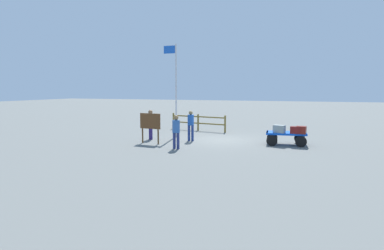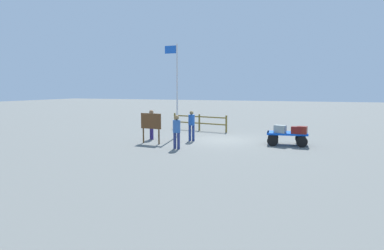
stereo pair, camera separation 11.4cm
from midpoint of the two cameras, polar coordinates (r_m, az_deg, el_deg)
ground_plane at (r=19.54m, az=5.05°, el=-2.46°), size 120.00×120.00×0.00m
luggage_cart at (r=18.36m, az=15.62°, el=-1.72°), size 2.13×1.50×0.65m
suitcase_maroon at (r=17.90m, az=17.12°, el=-0.82°), size 0.51×0.33×0.36m
suitcase_grey at (r=17.94m, az=18.01°, el=-0.81°), size 0.50×0.42×0.38m
suitcase_navy at (r=17.99m, az=14.60°, el=-0.66°), size 0.63×0.48×0.39m
worker_lead at (r=18.91m, az=0.10°, el=0.28°), size 0.39×0.39×1.68m
worker_trailing at (r=19.65m, az=-6.59°, el=0.53°), size 0.54×0.54×1.69m
worker_supervisor at (r=16.46m, az=-2.38°, el=-0.69°), size 0.36×0.36×1.63m
flagpole at (r=20.63m, az=-2.50°, el=6.75°), size 0.84×0.10×5.52m
signboard at (r=18.15m, az=-6.67°, el=0.29°), size 1.22×0.19×1.60m
wooden_fence at (r=23.62m, az=1.36°, el=0.65°), size 4.18×0.95×1.13m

